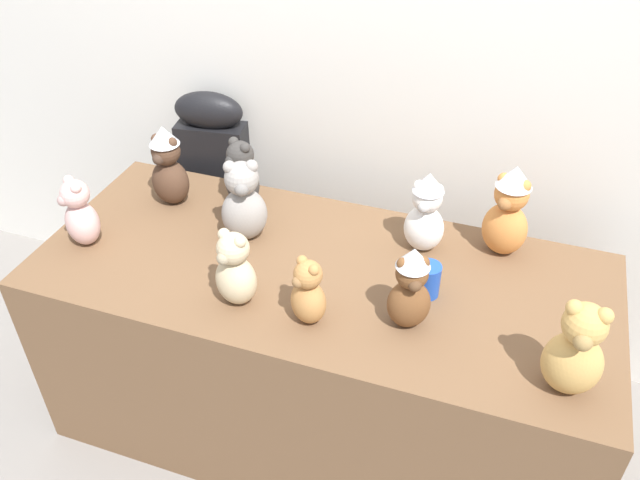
# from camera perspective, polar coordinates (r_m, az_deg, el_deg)

# --- Properties ---
(ground_plane) EXTENTS (10.00, 10.00, 0.00)m
(ground_plane) POSITION_cam_1_polar(r_m,az_deg,el_deg) (2.55, -1.95, -19.59)
(ground_plane) COLOR gray
(wall_back) EXTENTS (7.00, 0.08, 2.60)m
(wall_back) POSITION_cam_1_polar(r_m,az_deg,el_deg) (2.41, 5.34, 16.77)
(wall_back) COLOR silver
(wall_back) RESTS_ON ground_plane
(display_table) EXTENTS (1.89, 0.81, 0.78)m
(display_table) POSITION_cam_1_polar(r_m,az_deg,el_deg) (2.39, 0.00, -9.74)
(display_table) COLOR brown
(display_table) RESTS_ON ground_plane
(instrument_case) EXTENTS (0.29, 0.16, 1.07)m
(instrument_case) POSITION_cam_1_polar(r_m,az_deg,el_deg) (2.88, -8.82, 3.02)
(instrument_case) COLOR black
(instrument_case) RESTS_ON ground_plane
(teddy_bear_cocoa) EXTENTS (0.15, 0.13, 0.31)m
(teddy_bear_cocoa) POSITION_cam_1_polar(r_m,az_deg,el_deg) (2.42, -13.16, 6.29)
(teddy_bear_cocoa) COLOR #4C3323
(teddy_bear_cocoa) RESTS_ON display_table
(teddy_bear_caramel) EXTENTS (0.15, 0.14, 0.22)m
(teddy_bear_caramel) POSITION_cam_1_polar(r_m,az_deg,el_deg) (1.88, -1.05, -4.69)
(teddy_bear_caramel) COLOR #B27A42
(teddy_bear_caramel) RESTS_ON display_table
(teddy_bear_blush) EXTENTS (0.17, 0.16, 0.25)m
(teddy_bear_blush) POSITION_cam_1_polar(r_m,az_deg,el_deg) (2.31, -20.28, 2.15)
(teddy_bear_blush) COLOR beige
(teddy_bear_blush) RESTS_ON display_table
(teddy_bear_sand) EXTENTS (0.16, 0.14, 0.26)m
(teddy_bear_sand) POSITION_cam_1_polar(r_m,az_deg,el_deg) (1.95, -7.45, -2.65)
(teddy_bear_sand) COLOR #CCB78E
(teddy_bear_sand) RESTS_ON display_table
(teddy_bear_charcoal) EXTENTS (0.17, 0.16, 0.26)m
(teddy_bear_charcoal) POSITION_cam_1_polar(r_m,az_deg,el_deg) (2.38, -6.88, 5.68)
(teddy_bear_charcoal) COLOR #383533
(teddy_bear_charcoal) RESTS_ON display_table
(teddy_bear_chestnut) EXTENTS (0.16, 0.15, 0.28)m
(teddy_bear_chestnut) POSITION_cam_1_polar(r_m,az_deg,el_deg) (1.86, 7.92, -4.25)
(teddy_bear_chestnut) COLOR brown
(teddy_bear_chestnut) RESTS_ON display_table
(teddy_bear_snow) EXTENTS (0.14, 0.12, 0.30)m
(teddy_bear_snow) POSITION_cam_1_polar(r_m,az_deg,el_deg) (2.15, 9.22, 2.34)
(teddy_bear_snow) COLOR white
(teddy_bear_snow) RESTS_ON display_table
(teddy_bear_ash) EXTENTS (0.20, 0.18, 0.30)m
(teddy_bear_ash) POSITION_cam_1_polar(r_m,az_deg,el_deg) (2.20, -6.71, 3.24)
(teddy_bear_ash) COLOR gray
(teddy_bear_ash) RESTS_ON display_table
(teddy_bear_honey) EXTENTS (0.16, 0.14, 0.30)m
(teddy_bear_honey) POSITION_cam_1_polar(r_m,az_deg,el_deg) (1.79, 21.49, -9.16)
(teddy_bear_honey) COLOR tan
(teddy_bear_honey) RESTS_ON display_table
(teddy_bear_ginger) EXTENTS (0.18, 0.17, 0.33)m
(teddy_bear_ginger) POSITION_cam_1_polar(r_m,az_deg,el_deg) (2.19, 16.14, 2.40)
(teddy_bear_ginger) COLOR #D17F3D
(teddy_bear_ginger) RESTS_ON display_table
(party_cup_blue) EXTENTS (0.08, 0.08, 0.11)m
(party_cup_blue) POSITION_cam_1_polar(r_m,az_deg,el_deg) (2.03, 9.38, -3.47)
(party_cup_blue) COLOR blue
(party_cup_blue) RESTS_ON display_table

